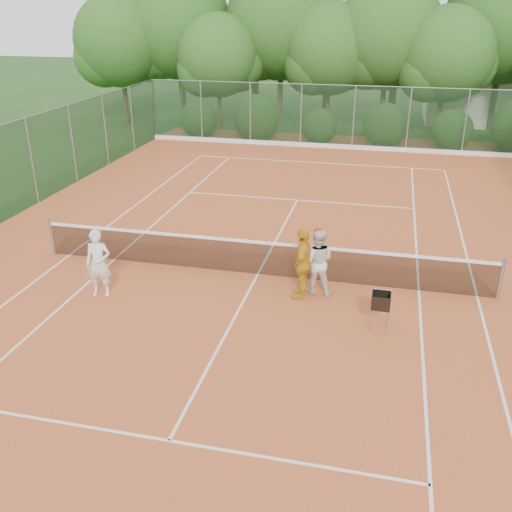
{
  "coord_description": "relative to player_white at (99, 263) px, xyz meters",
  "views": [
    {
      "loc": [
        3.04,
        -13.15,
        6.53
      ],
      "look_at": [
        0.24,
        -1.2,
        1.1
      ],
      "focal_mm": 40.0,
      "sensor_mm": 36.0,
      "label": 1
    }
  ],
  "objects": [
    {
      "name": "stray_ball_c",
      "position": [
        8.73,
        12.29,
        -0.81
      ],
      "size": [
        0.07,
        0.07,
        0.07
      ],
      "primitive_type": "sphere",
      "color": "#DCEA36",
      "rests_on": "clay_court"
    },
    {
      "name": "fence_back",
      "position": [
        3.46,
        16.95,
        0.66
      ],
      "size": [
        18.07,
        0.07,
        3.0
      ],
      "color": "#19381E",
      "rests_on": "clay_court"
    },
    {
      "name": "player_yellow",
      "position": [
        4.77,
        1.01,
        0.05
      ],
      "size": [
        0.48,
        1.06,
        1.77
      ],
      "primitive_type": "imported",
      "rotation": [
        0.0,
        0.0,
        -1.61
      ],
      "color": "gold",
      "rests_on": "clay_court"
    },
    {
      "name": "club_building",
      "position": [
        12.46,
        25.95,
        0.64
      ],
      "size": [
        8.0,
        5.0,
        3.0
      ],
      "primitive_type": "cube",
      "color": "beige",
      "rests_on": "ground"
    },
    {
      "name": "ball_hopper",
      "position": [
        6.65,
        -0.13,
        -0.14
      ],
      "size": [
        0.39,
        0.39,
        0.88
      ],
      "rotation": [
        0.0,
        0.0,
        0.28
      ],
      "color": "gray",
      "rests_on": "clay_court"
    },
    {
      "name": "player_white",
      "position": [
        0.0,
        0.0,
        0.0
      ],
      "size": [
        0.67,
        0.49,
        1.68
      ],
      "primitive_type": "imported",
      "rotation": [
        0.0,
        0.0,
        0.16
      ],
      "color": "silver",
      "rests_on": "clay_court"
    },
    {
      "name": "court_markings",
      "position": [
        3.46,
        1.95,
        -0.84
      ],
      "size": [
        11.03,
        23.83,
        0.01
      ],
      "color": "white",
      "rests_on": "clay_court"
    },
    {
      "name": "stray_ball_b",
      "position": [
        5.89,
        11.94,
        -0.81
      ],
      "size": [
        0.07,
        0.07,
        0.07
      ],
      "primitive_type": "sphere",
      "color": "gold",
      "rests_on": "clay_court"
    },
    {
      "name": "tropical_treeline",
      "position": [
        4.89,
        22.18,
        4.25
      ],
      "size": [
        32.1,
        8.49,
        15.03
      ],
      "color": "brown",
      "rests_on": "ground"
    },
    {
      "name": "ground",
      "position": [
        3.46,
        1.95,
        -0.86
      ],
      "size": [
        120.0,
        120.0,
        0.0
      ],
      "primitive_type": "plane",
      "color": "#1F4117",
      "rests_on": "ground"
    },
    {
      "name": "stray_ball_a",
      "position": [
        3.66,
        10.77,
        -0.81
      ],
      "size": [
        0.07,
        0.07,
        0.07
      ],
      "primitive_type": "sphere",
      "color": "yellow",
      "rests_on": "clay_court"
    },
    {
      "name": "tennis_net",
      "position": [
        3.46,
        1.95,
        -0.33
      ],
      "size": [
        11.97,
        0.1,
        1.1
      ],
      "color": "gray",
      "rests_on": "clay_court"
    },
    {
      "name": "clay_court",
      "position": [
        3.46,
        1.95,
        -0.85
      ],
      "size": [
        18.0,
        36.0,
        0.02
      ],
      "primitive_type": "cube",
      "color": "#BE592B",
      "rests_on": "ground"
    },
    {
      "name": "player_center_grp",
      "position": [
        5.08,
        1.32,
        0.0
      ],
      "size": [
        0.84,
        0.67,
        1.71
      ],
      "color": "silver",
      "rests_on": "clay_court"
    }
  ]
}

